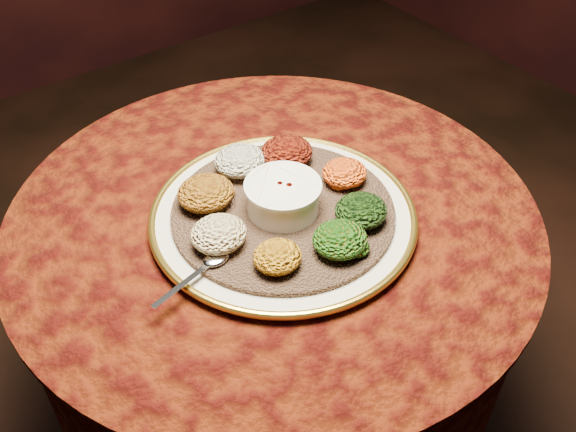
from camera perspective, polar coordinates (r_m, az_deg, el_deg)
table at (r=1.28m, az=-1.20°, el=-5.46°), size 0.96×0.96×0.73m
platter at (r=1.13m, az=-0.44°, el=0.02°), size 0.52×0.52×0.02m
injera at (r=1.12m, az=-0.44°, el=0.43°), size 0.49×0.49×0.01m
stew_bowl at (r=1.09m, az=-0.45°, el=1.89°), size 0.13×0.13×0.06m
spoon at (r=1.02m, az=-6.88°, el=-4.12°), size 0.15×0.05×0.01m
portion_ayib at (r=1.19m, az=-4.28°, el=4.92°), size 0.10×0.09×0.05m
portion_kitfo at (r=1.21m, az=-0.13°, el=5.71°), size 0.10×0.09×0.05m
portion_tikil at (r=1.17m, az=5.05°, el=3.84°), size 0.08×0.08×0.04m
portion_gomen at (r=1.09m, az=6.51°, el=0.47°), size 0.09×0.09×0.04m
portion_mixveg at (r=1.03m, az=4.63°, el=-2.09°), size 0.09×0.09×0.04m
portion_kik at (r=1.00m, az=-0.95°, el=-3.63°), size 0.08×0.08×0.04m
portion_timatim at (r=1.04m, az=-6.18°, el=-1.59°), size 0.09×0.09×0.04m
portion_shiro at (r=1.12m, az=-7.33°, el=2.05°), size 0.10×0.10×0.05m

